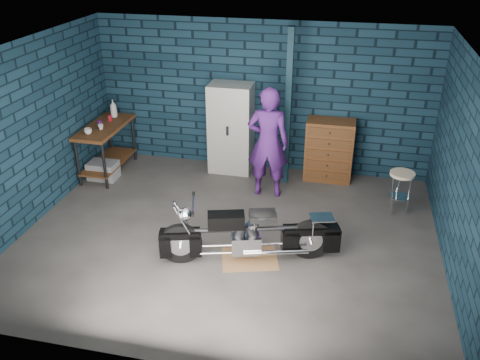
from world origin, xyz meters
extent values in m
plane|color=#54514F|center=(0.00, 0.00, 0.00)|extent=(6.00, 6.00, 0.00)
cube|color=#0F2534|center=(0.00, 2.50, 1.35)|extent=(6.00, 0.02, 2.70)
cube|color=#0F2534|center=(-3.00, 0.00, 1.35)|extent=(0.02, 5.00, 2.70)
cube|color=#0F2534|center=(3.00, 0.00, 1.35)|extent=(0.02, 5.00, 2.70)
cube|color=white|center=(0.00, 0.00, 2.70)|extent=(6.00, 5.00, 0.02)
cube|color=#102934|center=(0.55, 1.95, 1.35)|extent=(0.10, 0.10, 2.70)
cube|color=brown|center=(-2.68, 1.64, 0.46)|extent=(0.60, 1.40, 0.91)
cube|color=#8D623D|center=(0.41, -0.49, 0.00)|extent=(0.88, 0.75, 0.01)
imported|color=#54217D|center=(0.31, 1.44, 0.93)|extent=(0.70, 0.48, 1.87)
cube|color=gray|center=(-2.66, 1.37, 0.16)|extent=(0.51, 0.36, 0.31)
cube|color=beige|center=(-0.50, 2.23, 0.82)|extent=(0.76, 0.55, 1.64)
cube|color=brown|center=(1.27, 2.23, 0.55)|extent=(0.83, 0.46, 1.10)
imported|color=beige|center=(-2.76, 1.21, 0.96)|extent=(0.16, 0.16, 0.10)
imported|color=beige|center=(-2.65, 1.46, 0.96)|extent=(0.13, 0.13, 0.09)
cylinder|color=#55175F|center=(-2.72, 1.58, 0.97)|extent=(0.11, 0.11, 0.11)
cylinder|color=maroon|center=(-2.68, 1.88, 0.96)|extent=(0.09, 0.09, 0.11)
imported|color=gray|center=(-2.70, 2.10, 1.07)|extent=(0.16, 0.16, 0.33)
camera|label=1|loc=(1.54, -6.11, 4.12)|focal=38.00mm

